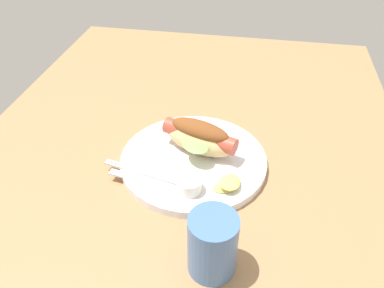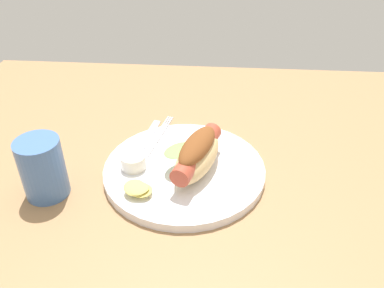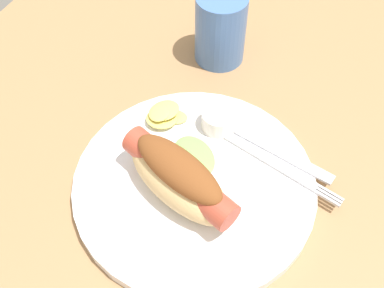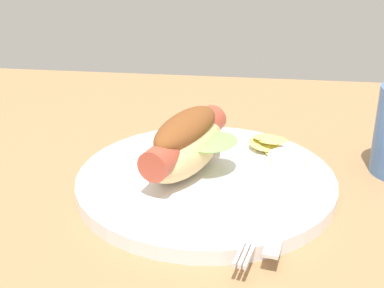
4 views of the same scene
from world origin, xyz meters
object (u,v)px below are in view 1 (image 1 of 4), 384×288
(knife, at_px, (147,181))
(plate, at_px, (194,161))
(drinking_cup, at_px, (212,245))
(sauce_ramekin, at_px, (189,185))
(fork, at_px, (145,173))
(chips_pile, at_px, (229,183))
(hot_dog, at_px, (200,137))

(knife, bearing_deg, plate, -120.75)
(drinking_cup, bearing_deg, sauce_ramekin, -156.33)
(fork, bearing_deg, sauce_ramekin, 175.23)
(fork, height_order, drinking_cup, drinking_cup)
(knife, bearing_deg, fork, -57.16)
(plate, bearing_deg, drinking_cup, 16.80)
(knife, bearing_deg, sauce_ramekin, -174.70)
(knife, xyz_separation_m, drinking_cup, (0.14, 0.14, 0.03))
(plate, xyz_separation_m, chips_pile, (0.07, 0.08, 0.02))
(knife, relative_size, chips_pile, 2.46)
(fork, bearing_deg, hot_dog, -123.65)
(fork, bearing_deg, chips_pile, -170.25)
(chips_pile, bearing_deg, fork, -92.32)
(plate, distance_m, fork, 0.10)
(plate, height_order, sauce_ramekin, sauce_ramekin)
(hot_dog, xyz_separation_m, chips_pile, (0.09, 0.07, -0.03))
(sauce_ramekin, height_order, fork, sauce_ramekin)
(sauce_ramekin, xyz_separation_m, knife, (-0.01, -0.08, -0.01))
(plate, xyz_separation_m, sauce_ramekin, (0.09, 0.01, 0.02))
(sauce_ramekin, xyz_separation_m, drinking_cup, (0.13, 0.06, 0.02))
(fork, distance_m, knife, 0.02)
(hot_dog, bearing_deg, knife, 71.81)
(fork, xyz_separation_m, knife, (0.02, 0.01, -0.00))
(fork, distance_m, chips_pile, 0.16)
(plate, relative_size, hot_dog, 1.86)
(plate, height_order, chips_pile, chips_pile)
(plate, distance_m, hot_dog, 0.05)
(knife, height_order, chips_pile, chips_pile)
(fork, bearing_deg, drinking_cup, 144.38)
(plate, distance_m, sauce_ramekin, 0.09)
(knife, bearing_deg, drinking_cup, 144.31)
(plate, bearing_deg, knife, -40.64)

